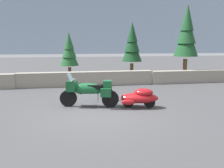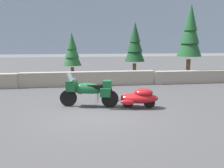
% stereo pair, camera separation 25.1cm
% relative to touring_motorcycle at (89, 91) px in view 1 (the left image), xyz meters
% --- Properties ---
extents(ground_plane, '(80.00, 80.00, 0.00)m').
position_rel_touring_motorcycle_xyz_m(ground_plane, '(0.29, -0.85, -0.62)').
color(ground_plane, '#424244').
extents(stone_guard_wall, '(24.00, 0.67, 0.83)m').
position_rel_touring_motorcycle_xyz_m(stone_guard_wall, '(0.19, 4.78, -0.22)').
color(stone_guard_wall, gray).
rests_on(stone_guard_wall, ground).
extents(distant_ridgeline, '(240.00, 80.00, 16.00)m').
position_rel_touring_motorcycle_xyz_m(distant_ridgeline, '(0.29, 94.79, 7.38)').
color(distant_ridgeline, '#8C9EB7').
rests_on(distant_ridgeline, ground).
extents(touring_motorcycle, '(2.28, 1.07, 1.33)m').
position_rel_touring_motorcycle_xyz_m(touring_motorcycle, '(0.00, 0.00, 0.00)').
color(touring_motorcycle, black).
rests_on(touring_motorcycle, ground).
extents(car_shaped_trailer, '(2.22, 1.04, 0.76)m').
position_rel_touring_motorcycle_xyz_m(car_shaped_trailer, '(1.89, -0.46, -0.21)').
color(car_shaped_trailer, black).
rests_on(car_shaped_trailer, ground).
extents(pine_tree_tall, '(1.60, 1.60, 5.06)m').
position_rel_touring_motorcycle_xyz_m(pine_tree_tall, '(7.04, 5.68, 2.55)').
color(pine_tree_tall, brown).
rests_on(pine_tree_tall, ground).
extents(pine_tree_secondary, '(1.37, 1.37, 3.95)m').
position_rel_touring_motorcycle_xyz_m(pine_tree_secondary, '(3.55, 6.62, 1.85)').
color(pine_tree_secondary, brown).
rests_on(pine_tree_secondary, ground).
extents(pine_tree_far_right, '(1.23, 1.23, 3.23)m').
position_rel_touring_motorcycle_xyz_m(pine_tree_far_right, '(-0.70, 6.74, 1.40)').
color(pine_tree_far_right, brown).
rests_on(pine_tree_far_right, ground).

